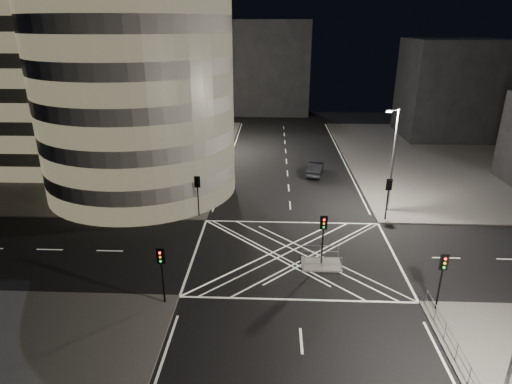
{
  "coord_description": "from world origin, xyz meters",
  "views": [
    {
      "loc": [
        -1.8,
        -30.09,
        17.25
      ],
      "look_at": [
        -3.31,
        5.99,
        3.0
      ],
      "focal_mm": 30.0,
      "sensor_mm": 36.0,
      "label": 1
    }
  ],
  "objects_px": {
    "central_island": "(321,264)",
    "sedan": "(315,169)",
    "traffic_signal_fl": "(198,189)",
    "street_lamp_left_far": "(220,112)",
    "traffic_signal_nl": "(162,266)",
    "street_lamp_left_near": "(199,146)",
    "traffic_signal_fr": "(388,192)",
    "traffic_signal_nr": "(442,272)",
    "traffic_signal_island": "(323,231)",
    "street_lamp_right_far": "(393,157)"
  },
  "relations": [
    {
      "from": "traffic_signal_fr",
      "to": "street_lamp_left_near",
      "type": "relative_size",
      "value": 0.4
    },
    {
      "from": "central_island",
      "to": "street_lamp_left_far",
      "type": "height_order",
      "value": "street_lamp_left_far"
    },
    {
      "from": "traffic_signal_fl",
      "to": "central_island",
      "type": "bearing_deg",
      "value": -37.54
    },
    {
      "from": "traffic_signal_fr",
      "to": "sedan",
      "type": "bearing_deg",
      "value": 113.27
    },
    {
      "from": "traffic_signal_island",
      "to": "street_lamp_left_near",
      "type": "xyz_separation_m",
      "value": [
        -11.44,
        13.5,
        2.63
      ]
    },
    {
      "from": "traffic_signal_fl",
      "to": "street_lamp_left_far",
      "type": "height_order",
      "value": "street_lamp_left_far"
    },
    {
      "from": "traffic_signal_fl",
      "to": "street_lamp_left_near",
      "type": "distance_m",
      "value": 5.86
    },
    {
      "from": "traffic_signal_fl",
      "to": "street_lamp_right_far",
      "type": "bearing_deg",
      "value": 6.88
    },
    {
      "from": "central_island",
      "to": "traffic_signal_fl",
      "type": "distance_m",
      "value": 13.91
    },
    {
      "from": "traffic_signal_fl",
      "to": "traffic_signal_fr",
      "type": "relative_size",
      "value": 1.0
    },
    {
      "from": "traffic_signal_fl",
      "to": "street_lamp_left_near",
      "type": "xyz_separation_m",
      "value": [
        -0.64,
        5.2,
        2.63
      ]
    },
    {
      "from": "traffic_signal_nl",
      "to": "street_lamp_left_near",
      "type": "height_order",
      "value": "street_lamp_left_near"
    },
    {
      "from": "central_island",
      "to": "traffic_signal_island",
      "type": "relative_size",
      "value": 0.75
    },
    {
      "from": "street_lamp_left_far",
      "to": "street_lamp_right_far",
      "type": "relative_size",
      "value": 1.0
    },
    {
      "from": "central_island",
      "to": "street_lamp_left_near",
      "type": "bearing_deg",
      "value": 130.27
    },
    {
      "from": "street_lamp_left_far",
      "to": "sedan",
      "type": "bearing_deg",
      "value": -39.32
    },
    {
      "from": "central_island",
      "to": "sedan",
      "type": "xyz_separation_m",
      "value": [
        1.31,
        21.06,
        0.73
      ]
    },
    {
      "from": "street_lamp_left_near",
      "to": "street_lamp_right_far",
      "type": "bearing_deg",
      "value": -9.03
    },
    {
      "from": "traffic_signal_island",
      "to": "street_lamp_right_far",
      "type": "height_order",
      "value": "street_lamp_right_far"
    },
    {
      "from": "central_island",
      "to": "sedan",
      "type": "relative_size",
      "value": 0.61
    },
    {
      "from": "traffic_signal_nr",
      "to": "traffic_signal_fr",
      "type": "bearing_deg",
      "value": 90.0
    },
    {
      "from": "traffic_signal_island",
      "to": "street_lamp_left_near",
      "type": "distance_m",
      "value": 17.89
    },
    {
      "from": "street_lamp_left_near",
      "to": "street_lamp_right_far",
      "type": "distance_m",
      "value": 19.11
    },
    {
      "from": "street_lamp_left_far",
      "to": "street_lamp_right_far",
      "type": "bearing_deg",
      "value": -48.06
    },
    {
      "from": "traffic_signal_nl",
      "to": "street_lamp_right_far",
      "type": "distance_m",
      "value": 24.27
    },
    {
      "from": "street_lamp_left_far",
      "to": "traffic_signal_island",
      "type": "bearing_deg",
      "value": -70.05
    },
    {
      "from": "traffic_signal_nl",
      "to": "street_lamp_left_far",
      "type": "relative_size",
      "value": 0.4
    },
    {
      "from": "sedan",
      "to": "traffic_signal_fr",
      "type": "bearing_deg",
      "value": 124.71
    },
    {
      "from": "traffic_signal_fr",
      "to": "traffic_signal_nr",
      "type": "height_order",
      "value": "same"
    },
    {
      "from": "street_lamp_left_near",
      "to": "sedan",
      "type": "xyz_separation_m",
      "value": [
        12.75,
        7.56,
        -4.73
      ]
    },
    {
      "from": "traffic_signal_fl",
      "to": "sedan",
      "type": "relative_size",
      "value": 0.82
    },
    {
      "from": "traffic_signal_island",
      "to": "traffic_signal_nl",
      "type": "bearing_deg",
      "value": -153.86
    },
    {
      "from": "traffic_signal_fr",
      "to": "traffic_signal_island",
      "type": "distance_m",
      "value": 10.73
    },
    {
      "from": "traffic_signal_fl",
      "to": "traffic_signal_fr",
      "type": "height_order",
      "value": "same"
    },
    {
      "from": "sedan",
      "to": "traffic_signal_nl",
      "type": "bearing_deg",
      "value": 76.76
    },
    {
      "from": "street_lamp_left_far",
      "to": "street_lamp_right_far",
      "type": "height_order",
      "value": "same"
    },
    {
      "from": "traffic_signal_island",
      "to": "street_lamp_right_far",
      "type": "distance_m",
      "value": 13.13
    },
    {
      "from": "central_island",
      "to": "traffic_signal_island",
      "type": "xyz_separation_m",
      "value": [
        0.0,
        0.0,
        2.84
      ]
    },
    {
      "from": "central_island",
      "to": "street_lamp_right_far",
      "type": "bearing_deg",
      "value": 54.7
    },
    {
      "from": "street_lamp_left_near",
      "to": "street_lamp_left_far",
      "type": "height_order",
      "value": "same"
    },
    {
      "from": "traffic_signal_nl",
      "to": "street_lamp_left_far",
      "type": "xyz_separation_m",
      "value": [
        -0.64,
        36.8,
        2.63
      ]
    },
    {
      "from": "traffic_signal_island",
      "to": "street_lamp_left_near",
      "type": "height_order",
      "value": "street_lamp_left_near"
    },
    {
      "from": "central_island",
      "to": "traffic_signal_fl",
      "type": "xyz_separation_m",
      "value": [
        -10.8,
        8.3,
        2.84
      ]
    },
    {
      "from": "street_lamp_left_near",
      "to": "street_lamp_right_far",
      "type": "relative_size",
      "value": 1.0
    },
    {
      "from": "central_island",
      "to": "traffic_signal_fr",
      "type": "height_order",
      "value": "traffic_signal_fr"
    },
    {
      "from": "traffic_signal_nr",
      "to": "traffic_signal_island",
      "type": "bearing_deg",
      "value": 142.07
    },
    {
      "from": "traffic_signal_fl",
      "to": "traffic_signal_nl",
      "type": "xyz_separation_m",
      "value": [
        0.0,
        -13.6,
        0.0
      ]
    },
    {
      "from": "traffic_signal_island",
      "to": "street_lamp_right_far",
      "type": "xyz_separation_m",
      "value": [
        7.44,
        10.5,
        2.63
      ]
    },
    {
      "from": "central_island",
      "to": "traffic_signal_nl",
      "type": "relative_size",
      "value": 0.75
    },
    {
      "from": "street_lamp_right_far",
      "to": "central_island",
      "type": "bearing_deg",
      "value": -125.3
    }
  ]
}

